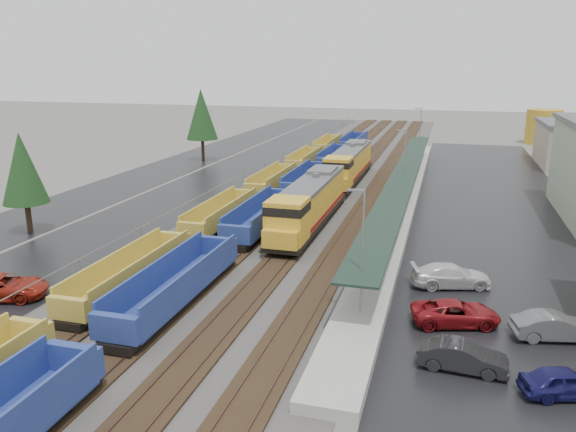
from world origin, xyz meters
name	(u,v)px	position (x,y,z in m)	size (l,w,h in m)	color
ballast_strip	(335,180)	(0.00, 60.00, 0.04)	(20.00, 160.00, 0.08)	#302D2B
trackbed	(335,179)	(0.00, 60.00, 0.16)	(14.60, 160.00, 0.22)	black
west_parking_lot	(227,175)	(-15.00, 60.00, 0.01)	(10.00, 160.00, 0.02)	black
west_road	(161,171)	(-25.00, 60.00, 0.01)	(9.00, 160.00, 0.02)	black
east_commuter_lot	(495,209)	(19.00, 50.00, 0.01)	(16.00, 100.00, 0.02)	black
station_platform	(403,197)	(9.50, 50.01, 0.73)	(3.00, 80.00, 8.00)	#9E9B93
chainlink_fence	(261,167)	(-9.50, 58.44, 1.61)	(0.08, 160.04, 2.02)	gray
distant_hills	(540,106)	(44.79, 210.68, 0.00)	(301.00, 140.00, 25.20)	#58664F
tree_west_near	(23,168)	(-22.00, 30.00, 5.82)	(3.96, 3.96, 9.00)	#332316
tree_west_far	(201,114)	(-23.00, 70.00, 7.12)	(4.84, 4.84, 11.00)	#332316
locomotive_lead	(309,203)	(2.00, 37.71, 2.43)	(3.05, 20.13, 4.56)	black
locomotive_trail	(349,165)	(2.00, 58.71, 2.43)	(3.05, 20.13, 4.56)	black
well_string_yellow	(222,215)	(-6.00, 36.37, 1.12)	(2.50, 108.76, 2.21)	#A8942E
well_string_blue	(262,217)	(-2.00, 36.27, 1.21)	(2.78, 116.39, 2.47)	navy
storage_tank	(543,127)	(30.86, 104.86, 3.18)	(6.36, 6.36, 6.36)	#B28B23
parked_car_west_c	(2,287)	(-13.24, 17.02, 0.78)	(5.65, 2.60, 1.57)	maroon
parked_car_east_a	(462,357)	(15.20, 15.98, 0.72)	(4.38, 1.53, 1.44)	black
parked_car_east_b	(456,313)	(14.89, 21.15, 0.70)	(5.06, 2.33, 1.41)	maroon
parked_car_east_c	(451,276)	(14.60, 27.02, 0.78)	(5.36, 2.18, 1.56)	silver
parked_car_east_d	(565,383)	(19.66, 14.89, 0.69)	(4.02, 1.62, 1.37)	#15144E
parked_car_east_e	(555,327)	(20.12, 20.72, 0.75)	(4.54, 1.58, 1.49)	#545659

